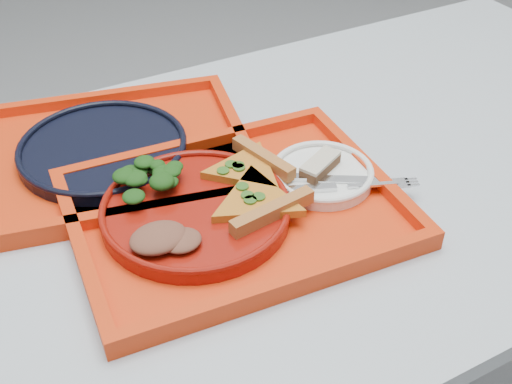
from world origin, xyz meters
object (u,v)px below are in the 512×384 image
tray_far (104,158)px  dinner_plate (196,212)px  tray_main (235,212)px  dessert_bar (320,165)px  navy_plate (103,150)px

tray_far → dinner_plate: (0.07, -0.21, 0.02)m
tray_main → dessert_bar: size_ratio=5.83×
dinner_plate → navy_plate: 0.22m
tray_far → dinner_plate: dinner_plate is taller
tray_far → dessert_bar: size_ratio=5.83×
navy_plate → dessert_bar: size_ratio=3.37×
tray_main → tray_far: 0.25m
tray_far → dessert_bar: 0.34m
tray_far → dessert_bar: (0.26, -0.21, 0.03)m
dinner_plate → dessert_bar: bearing=-1.3°
tray_far → navy_plate: 0.01m
tray_main → navy_plate: bearing=123.4°
dinner_plate → tray_far: bearing=107.6°
tray_main → navy_plate: navy_plate is taller
navy_plate → tray_far: bearing=0.0°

